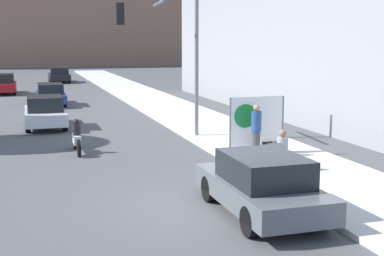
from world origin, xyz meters
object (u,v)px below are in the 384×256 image
(car_on_road_nearest, at_px, (45,112))
(motorcycle_on_road, at_px, (77,138))
(seated_protester, at_px, (283,149))
(jogger_on_sidewalk, at_px, (256,130))
(parked_car_curbside, at_px, (262,184))
(car_on_road_distant, at_px, (3,84))
(car_on_road_far_lane, at_px, (59,75))
(car_on_road_midblock, at_px, (50,94))
(protest_banner, at_px, (256,123))
(traffic_light_pole, at_px, (168,42))

(car_on_road_nearest, height_order, motorcycle_on_road, car_on_road_nearest)
(seated_protester, xyz_separation_m, motorcycle_on_road, (-5.51, 5.10, -0.26))
(jogger_on_sidewalk, bearing_deg, seated_protester, 106.72)
(parked_car_curbside, height_order, car_on_road_distant, car_on_road_distant)
(car_on_road_far_lane, bearing_deg, parked_car_curbside, -87.38)
(car_on_road_midblock, distance_m, car_on_road_far_lane, 19.17)
(car_on_road_far_lane, bearing_deg, motorcycle_on_road, -92.43)
(protest_banner, distance_m, traffic_light_pole, 5.32)
(jogger_on_sidewalk, xyz_separation_m, traffic_light_pole, (-1.84, 4.49, 2.89))
(jogger_on_sidewalk, xyz_separation_m, protest_banner, (0.18, 0.40, 0.15))
(car_on_road_distant, relative_size, motorcycle_on_road, 2.05)
(car_on_road_nearest, relative_size, car_on_road_distant, 1.03)
(seated_protester, xyz_separation_m, car_on_road_midblock, (-5.73, 20.16, -0.11))
(protest_banner, bearing_deg, traffic_light_pole, 116.27)
(jogger_on_sidewalk, height_order, motorcycle_on_road, jogger_on_sidewalk)
(car_on_road_nearest, distance_m, car_on_road_distant, 17.52)
(seated_protester, height_order, traffic_light_pole, traffic_light_pole)
(parked_car_curbside, xyz_separation_m, car_on_road_midblock, (-3.61, 23.31, -0.02))
(jogger_on_sidewalk, relative_size, car_on_road_midblock, 0.38)
(seated_protester, relative_size, car_on_road_far_lane, 0.27)
(jogger_on_sidewalk, height_order, traffic_light_pole, traffic_light_pole)
(jogger_on_sidewalk, relative_size, car_on_road_nearest, 0.40)
(jogger_on_sidewalk, distance_m, car_on_road_nearest, 11.18)
(jogger_on_sidewalk, relative_size, protest_banner, 0.85)
(protest_banner, height_order, car_on_road_distant, protest_banner)
(parked_car_curbside, xyz_separation_m, car_on_road_distant, (-6.66, 31.81, 0.05))
(parked_car_curbside, bearing_deg, car_on_road_midblock, 98.79)
(traffic_light_pole, distance_m, motorcycle_on_road, 5.32)
(protest_banner, height_order, car_on_road_midblock, protest_banner)
(jogger_on_sidewalk, height_order, protest_banner, protest_banner)
(car_on_road_far_lane, bearing_deg, car_on_road_nearest, -94.72)
(protest_banner, relative_size, car_on_road_midblock, 0.45)
(motorcycle_on_road, bearing_deg, car_on_road_midblock, 90.84)
(jogger_on_sidewalk, distance_m, traffic_light_pole, 5.65)
(protest_banner, height_order, motorcycle_on_road, protest_banner)
(jogger_on_sidewalk, xyz_separation_m, car_on_road_midblock, (-5.85, 17.95, -0.32))
(seated_protester, bearing_deg, jogger_on_sidewalk, 96.23)
(jogger_on_sidewalk, bearing_deg, car_on_road_nearest, -34.57)
(jogger_on_sidewalk, height_order, car_on_road_midblock, jogger_on_sidewalk)
(traffic_light_pole, relative_size, car_on_road_midblock, 1.23)
(protest_banner, height_order, car_on_road_nearest, protest_banner)
(parked_car_curbside, distance_m, car_on_road_nearest, 15.06)
(seated_protester, height_order, car_on_road_midblock, car_on_road_midblock)
(jogger_on_sidewalk, relative_size, parked_car_curbside, 0.42)
(traffic_light_pole, height_order, motorcycle_on_road, traffic_light_pole)
(jogger_on_sidewalk, height_order, car_on_road_nearest, jogger_on_sidewalk)
(parked_car_curbside, xyz_separation_m, motorcycle_on_road, (-3.38, 8.25, -0.18))
(jogger_on_sidewalk, bearing_deg, car_on_road_far_lane, -63.64)
(traffic_light_pole, relative_size, parked_car_curbside, 1.35)
(car_on_road_far_lane, relative_size, motorcycle_on_road, 2.26)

